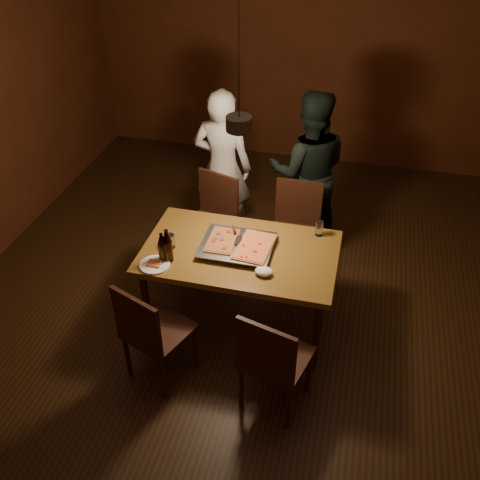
% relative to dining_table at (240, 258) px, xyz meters
% --- Properties ---
extents(room_shell, '(6.00, 6.00, 6.00)m').
position_rel_dining_table_xyz_m(room_shell, '(-0.03, 0.11, 0.72)').
color(room_shell, '#351E0E').
rests_on(room_shell, ground).
extents(dining_table, '(1.50, 0.90, 0.75)m').
position_rel_dining_table_xyz_m(dining_table, '(0.00, 0.00, 0.00)').
color(dining_table, brown).
rests_on(dining_table, floor).
extents(chair_far_left, '(0.53, 0.53, 0.49)m').
position_rel_dining_table_xyz_m(chair_far_left, '(-0.45, 0.77, -0.14)').
color(chair_far_left, '#38190F').
rests_on(chair_far_left, floor).
extents(chair_far_right, '(0.42, 0.42, 0.49)m').
position_rel_dining_table_xyz_m(chair_far_right, '(0.32, 0.82, -0.14)').
color(chair_far_right, '#38190F').
rests_on(chair_far_right, floor).
extents(chair_near_left, '(0.55, 0.55, 0.49)m').
position_rel_dining_table_xyz_m(chair_near_left, '(-0.47, -0.75, -0.14)').
color(chair_near_left, '#38190F').
rests_on(chair_near_left, floor).
extents(chair_near_right, '(0.52, 0.52, 0.49)m').
position_rel_dining_table_xyz_m(chair_near_right, '(0.42, -0.80, -0.14)').
color(chair_near_right, '#38190F').
rests_on(chair_near_right, floor).
extents(pizza_tray, '(0.59, 0.50, 0.05)m').
position_rel_dining_table_xyz_m(pizza_tray, '(-0.03, 0.01, 0.10)').
color(pizza_tray, silver).
rests_on(pizza_tray, dining_table).
extents(pizza_meat, '(0.22, 0.34, 0.02)m').
position_rel_dining_table_xyz_m(pizza_meat, '(-0.15, 0.02, 0.13)').
color(pizza_meat, maroon).
rests_on(pizza_meat, pizza_tray).
extents(pizza_cheese, '(0.28, 0.42, 0.02)m').
position_rel_dining_table_xyz_m(pizza_cheese, '(0.11, 0.00, 0.13)').
color(pizza_cheese, gold).
rests_on(pizza_cheese, pizza_tray).
extents(spatula, '(0.17, 0.26, 0.04)m').
position_rel_dining_table_xyz_m(spatula, '(-0.04, 0.05, 0.14)').
color(spatula, silver).
rests_on(spatula, pizza_tray).
extents(beer_bottle_a, '(0.07, 0.07, 0.25)m').
position_rel_dining_table_xyz_m(beer_bottle_a, '(-0.53, -0.26, 0.20)').
color(beer_bottle_a, black).
rests_on(beer_bottle_a, dining_table).
extents(beer_bottle_b, '(0.07, 0.07, 0.28)m').
position_rel_dining_table_xyz_m(beer_bottle_b, '(-0.49, -0.25, 0.21)').
color(beer_bottle_b, black).
rests_on(beer_bottle_b, dining_table).
extents(water_glass_left, '(0.07, 0.07, 0.11)m').
position_rel_dining_table_xyz_m(water_glass_left, '(-0.53, -0.09, 0.13)').
color(water_glass_left, silver).
rests_on(water_glass_left, dining_table).
extents(water_glass_right, '(0.06, 0.06, 0.13)m').
position_rel_dining_table_xyz_m(water_glass_right, '(0.56, 0.35, 0.14)').
color(water_glass_right, silver).
rests_on(water_glass_right, dining_table).
extents(plate_slice, '(0.23, 0.23, 0.03)m').
position_rel_dining_table_xyz_m(plate_slice, '(-0.57, -0.33, 0.08)').
color(plate_slice, white).
rests_on(plate_slice, dining_table).
extents(napkin, '(0.13, 0.10, 0.06)m').
position_rel_dining_table_xyz_m(napkin, '(0.24, -0.24, 0.10)').
color(napkin, white).
rests_on(napkin, dining_table).
extents(diner_white, '(0.58, 0.39, 1.56)m').
position_rel_dining_table_xyz_m(diner_white, '(-0.47, 1.20, 0.10)').
color(diner_white, silver).
rests_on(diner_white, floor).
extents(diner_dark, '(0.86, 0.72, 1.58)m').
position_rel_dining_table_xyz_m(diner_dark, '(0.34, 1.30, 0.11)').
color(diner_dark, black).
rests_on(diner_dark, floor).
extents(pendant_lamp, '(0.18, 0.18, 1.10)m').
position_rel_dining_table_xyz_m(pendant_lamp, '(-0.03, 0.11, 1.08)').
color(pendant_lamp, black).
rests_on(pendant_lamp, ceiling).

